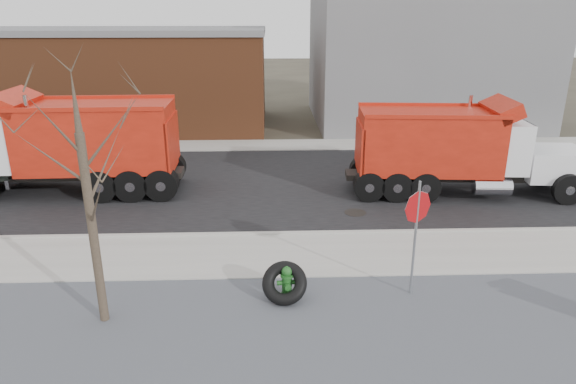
{
  "coord_description": "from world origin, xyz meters",
  "views": [
    {
      "loc": [
        0.29,
        -11.94,
        6.11
      ],
      "look_at": [
        0.77,
        1.36,
        1.4
      ],
      "focal_mm": 32.0,
      "sensor_mm": 36.0,
      "label": 1
    }
  ],
  "objects_px": {
    "fire_hydrant": "(287,284)",
    "dump_truck_red_b": "(66,143)",
    "stop_sign": "(417,219)",
    "dump_truck_red_a": "(457,147)",
    "truck_tire": "(284,283)"
  },
  "relations": [
    {
      "from": "stop_sign",
      "to": "fire_hydrant",
      "type": "bearing_deg",
      "value": 175.8
    },
    {
      "from": "truck_tire",
      "to": "stop_sign",
      "type": "xyz_separation_m",
      "value": [
        2.88,
        0.18,
        1.41
      ]
    },
    {
      "from": "stop_sign",
      "to": "dump_truck_red_a",
      "type": "distance_m",
      "value": 7.53
    },
    {
      "from": "truck_tire",
      "to": "dump_truck_red_a",
      "type": "xyz_separation_m",
      "value": [
        6.17,
        6.95,
        1.25
      ]
    },
    {
      "from": "fire_hydrant",
      "to": "stop_sign",
      "type": "relative_size",
      "value": 0.3
    },
    {
      "from": "fire_hydrant",
      "to": "truck_tire",
      "type": "xyz_separation_m",
      "value": [
        -0.06,
        -0.08,
        0.07
      ]
    },
    {
      "from": "fire_hydrant",
      "to": "truck_tire",
      "type": "relative_size",
      "value": 0.72
    },
    {
      "from": "dump_truck_red_a",
      "to": "dump_truck_red_b",
      "type": "relative_size",
      "value": 0.97
    },
    {
      "from": "fire_hydrant",
      "to": "dump_truck_red_b",
      "type": "bearing_deg",
      "value": 129.14
    },
    {
      "from": "fire_hydrant",
      "to": "dump_truck_red_b",
      "type": "height_order",
      "value": "dump_truck_red_b"
    },
    {
      "from": "fire_hydrant",
      "to": "dump_truck_red_a",
      "type": "height_order",
      "value": "dump_truck_red_a"
    },
    {
      "from": "fire_hydrant",
      "to": "truck_tire",
      "type": "distance_m",
      "value": 0.12
    },
    {
      "from": "stop_sign",
      "to": "dump_truck_red_a",
      "type": "bearing_deg",
      "value": 57.89
    },
    {
      "from": "dump_truck_red_a",
      "to": "stop_sign",
      "type": "bearing_deg",
      "value": -111.59
    },
    {
      "from": "stop_sign",
      "to": "dump_truck_red_b",
      "type": "distance_m",
      "value": 12.52
    }
  ]
}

